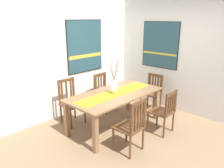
{
  "coord_description": "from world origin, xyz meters",
  "views": [
    {
      "loc": [
        -2.94,
        -2.29,
        2.19
      ],
      "look_at": [
        0.07,
        0.61,
        0.92
      ],
      "focal_mm": 35.18,
      "sensor_mm": 36.0,
      "label": 1
    }
  ],
  "objects_px": {
    "chair_1": "(71,102)",
    "painting_on_back_wall": "(85,46)",
    "chair_0": "(164,111)",
    "chair_4": "(152,91)",
    "chair_2": "(104,92)",
    "dining_table": "(115,98)",
    "painting_on_side_wall": "(160,45)",
    "centerpiece_vase": "(114,87)",
    "chair_3": "(132,125)"
  },
  "relations": [
    {
      "from": "chair_1",
      "to": "painting_on_back_wall",
      "type": "bearing_deg",
      "value": 29.06
    },
    {
      "from": "chair_0",
      "to": "chair_4",
      "type": "xyz_separation_m",
      "value": [
        0.83,
        0.83,
        -0.0
      ]
    },
    {
      "from": "chair_1",
      "to": "chair_2",
      "type": "relative_size",
      "value": 1.07
    },
    {
      "from": "chair_1",
      "to": "chair_4",
      "type": "distance_m",
      "value": 2.0
    },
    {
      "from": "chair_4",
      "to": "dining_table",
      "type": "bearing_deg",
      "value": 178.86
    },
    {
      "from": "chair_0",
      "to": "painting_on_side_wall",
      "type": "relative_size",
      "value": 0.78
    },
    {
      "from": "centerpiece_vase",
      "to": "chair_1",
      "type": "relative_size",
      "value": 0.74
    },
    {
      "from": "chair_0",
      "to": "chair_1",
      "type": "height_order",
      "value": "chair_1"
    },
    {
      "from": "chair_1",
      "to": "chair_3",
      "type": "relative_size",
      "value": 1.0
    },
    {
      "from": "centerpiece_vase",
      "to": "chair_2",
      "type": "xyz_separation_m",
      "value": [
        0.48,
        0.79,
        -0.4
      ]
    },
    {
      "from": "chair_1",
      "to": "painting_on_side_wall",
      "type": "distance_m",
      "value": 2.56
    },
    {
      "from": "chair_2",
      "to": "painting_on_side_wall",
      "type": "distance_m",
      "value": 1.79
    },
    {
      "from": "chair_3",
      "to": "painting_on_side_wall",
      "type": "height_order",
      "value": "painting_on_side_wall"
    },
    {
      "from": "chair_4",
      "to": "chair_0",
      "type": "bearing_deg",
      "value": -135.09
    },
    {
      "from": "painting_on_back_wall",
      "to": "centerpiece_vase",
      "type": "bearing_deg",
      "value": -103.81
    },
    {
      "from": "chair_1",
      "to": "painting_on_side_wall",
      "type": "bearing_deg",
      "value": -18.08
    },
    {
      "from": "dining_table",
      "to": "painting_on_back_wall",
      "type": "relative_size",
      "value": 1.62
    },
    {
      "from": "chair_2",
      "to": "dining_table",
      "type": "bearing_deg",
      "value": -119.95
    },
    {
      "from": "chair_1",
      "to": "chair_3",
      "type": "bearing_deg",
      "value": -88.14
    },
    {
      "from": "chair_1",
      "to": "chair_3",
      "type": "xyz_separation_m",
      "value": [
        0.05,
        -1.62,
        0.01
      ]
    },
    {
      "from": "chair_3",
      "to": "chair_4",
      "type": "relative_size",
      "value": 1.1
    },
    {
      "from": "chair_1",
      "to": "chair_4",
      "type": "height_order",
      "value": "chair_1"
    },
    {
      "from": "chair_0",
      "to": "painting_on_back_wall",
      "type": "bearing_deg",
      "value": 95.07
    },
    {
      "from": "chair_0",
      "to": "chair_2",
      "type": "bearing_deg",
      "value": 90.23
    },
    {
      "from": "dining_table",
      "to": "painting_on_side_wall",
      "type": "distance_m",
      "value": 1.92
    },
    {
      "from": "chair_0",
      "to": "painting_on_back_wall",
      "type": "distance_m",
      "value": 2.37
    },
    {
      "from": "painting_on_back_wall",
      "to": "painting_on_side_wall",
      "type": "xyz_separation_m",
      "value": [
        1.42,
        -1.17,
        0.0
      ]
    },
    {
      "from": "chair_3",
      "to": "painting_on_back_wall",
      "type": "height_order",
      "value": "painting_on_back_wall"
    },
    {
      "from": "chair_2",
      "to": "chair_3",
      "type": "height_order",
      "value": "chair_3"
    },
    {
      "from": "centerpiece_vase",
      "to": "dining_table",
      "type": "bearing_deg",
      "value": -27.62
    },
    {
      "from": "dining_table",
      "to": "painting_on_side_wall",
      "type": "height_order",
      "value": "painting_on_side_wall"
    },
    {
      "from": "chair_4",
      "to": "painting_on_side_wall",
      "type": "height_order",
      "value": "painting_on_side_wall"
    },
    {
      "from": "chair_0",
      "to": "chair_1",
      "type": "relative_size",
      "value": 0.92
    },
    {
      "from": "dining_table",
      "to": "painting_on_back_wall",
      "type": "distance_m",
      "value": 1.56
    },
    {
      "from": "centerpiece_vase",
      "to": "painting_on_back_wall",
      "type": "height_order",
      "value": "painting_on_back_wall"
    },
    {
      "from": "chair_1",
      "to": "chair_3",
      "type": "height_order",
      "value": "chair_1"
    },
    {
      "from": "chair_0",
      "to": "chair_1",
      "type": "bearing_deg",
      "value": 120.76
    },
    {
      "from": "chair_2",
      "to": "chair_3",
      "type": "distance_m",
      "value": 1.86
    },
    {
      "from": "dining_table",
      "to": "chair_4",
      "type": "relative_size",
      "value": 2.26
    },
    {
      "from": "dining_table",
      "to": "chair_3",
      "type": "xyz_separation_m",
      "value": [
        -0.47,
        -0.81,
        -0.15
      ]
    },
    {
      "from": "chair_1",
      "to": "chair_3",
      "type": "distance_m",
      "value": 1.62
    },
    {
      "from": "chair_1",
      "to": "painting_on_back_wall",
      "type": "distance_m",
      "value": 1.4
    },
    {
      "from": "chair_2",
      "to": "chair_4",
      "type": "height_order",
      "value": "chair_2"
    },
    {
      "from": "chair_2",
      "to": "painting_on_side_wall",
      "type": "bearing_deg",
      "value": -30.33
    },
    {
      "from": "chair_3",
      "to": "chair_0",
      "type": "bearing_deg",
      "value": -2.64
    },
    {
      "from": "painting_on_side_wall",
      "to": "centerpiece_vase",
      "type": "bearing_deg",
      "value": -177.79
    },
    {
      "from": "dining_table",
      "to": "centerpiece_vase",
      "type": "height_order",
      "value": "centerpiece_vase"
    },
    {
      "from": "chair_2",
      "to": "chair_4",
      "type": "xyz_separation_m",
      "value": [
        0.84,
        -0.83,
        -0.0
      ]
    },
    {
      "from": "chair_0",
      "to": "chair_4",
      "type": "bearing_deg",
      "value": 44.91
    },
    {
      "from": "chair_2",
      "to": "painting_on_side_wall",
      "type": "relative_size",
      "value": 0.8
    }
  ]
}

